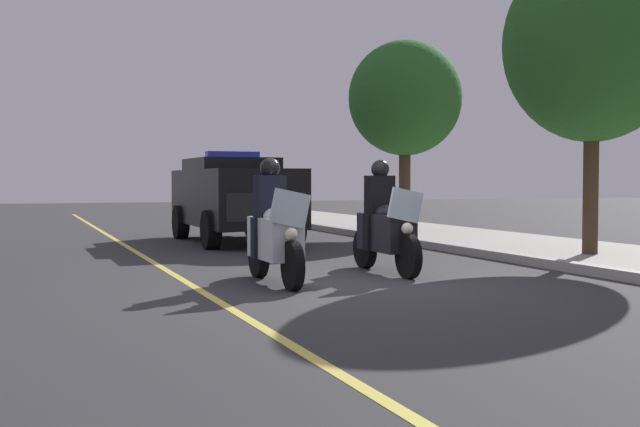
{
  "coord_description": "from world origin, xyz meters",
  "views": [
    {
      "loc": [
        9.75,
        -4.35,
        1.42
      ],
      "look_at": [
        -1.58,
        0.0,
        0.9
      ],
      "focal_mm": 44.68,
      "sensor_mm": 36.0,
      "label": 1
    }
  ],
  "objects_px": {
    "cyclist_background": "(277,199)",
    "tree_mid_block": "(593,44)",
    "tree_far_back": "(405,99)",
    "police_motorcycle_lead_right": "(385,227)",
    "police_suv": "(234,195)",
    "police_motorcycle_lead_left": "(274,232)"
  },
  "relations": [
    {
      "from": "cyclist_background",
      "to": "tree_mid_block",
      "type": "relative_size",
      "value": 0.32
    },
    {
      "from": "tree_far_back",
      "to": "police_motorcycle_lead_right",
      "type": "bearing_deg",
      "value": -29.05
    },
    {
      "from": "police_suv",
      "to": "tree_mid_block",
      "type": "relative_size",
      "value": 0.9
    },
    {
      "from": "tree_mid_block",
      "to": "tree_far_back",
      "type": "relative_size",
      "value": 1.12
    },
    {
      "from": "cyclist_background",
      "to": "police_motorcycle_lead_right",
      "type": "bearing_deg",
      "value": -9.73
    },
    {
      "from": "police_motorcycle_lead_right",
      "to": "tree_far_back",
      "type": "relative_size",
      "value": 0.44
    },
    {
      "from": "police_motorcycle_lead_right",
      "to": "cyclist_background",
      "type": "height_order",
      "value": "police_motorcycle_lead_right"
    },
    {
      "from": "police_suv",
      "to": "tree_far_back",
      "type": "distance_m",
      "value": 5.37
    },
    {
      "from": "police_motorcycle_lead_right",
      "to": "police_suv",
      "type": "distance_m",
      "value": 6.59
    },
    {
      "from": "police_suv",
      "to": "police_motorcycle_lead_left",
      "type": "bearing_deg",
      "value": -10.45
    },
    {
      "from": "police_motorcycle_lead_left",
      "to": "tree_far_back",
      "type": "distance_m",
      "value": 10.34
    },
    {
      "from": "police_motorcycle_lead_right",
      "to": "tree_mid_block",
      "type": "relative_size",
      "value": 0.39
    },
    {
      "from": "police_motorcycle_lead_right",
      "to": "police_suv",
      "type": "xyz_separation_m",
      "value": [
        -6.54,
        -0.63,
        0.37
      ]
    },
    {
      "from": "tree_mid_block",
      "to": "tree_far_back",
      "type": "bearing_deg",
      "value": -178.41
    },
    {
      "from": "police_motorcycle_lead_left",
      "to": "police_motorcycle_lead_right",
      "type": "relative_size",
      "value": 1.0
    },
    {
      "from": "cyclist_background",
      "to": "tree_mid_block",
      "type": "height_order",
      "value": "tree_mid_block"
    },
    {
      "from": "police_suv",
      "to": "police_motorcycle_lead_right",
      "type": "bearing_deg",
      "value": 5.49
    },
    {
      "from": "police_motorcycle_lead_left",
      "to": "police_suv",
      "type": "xyz_separation_m",
      "value": [
        -7.09,
        1.31,
        0.37
      ]
    },
    {
      "from": "cyclist_background",
      "to": "tree_far_back",
      "type": "height_order",
      "value": "tree_far_back"
    },
    {
      "from": "police_motorcycle_lead_left",
      "to": "police_suv",
      "type": "height_order",
      "value": "police_suv"
    },
    {
      "from": "police_suv",
      "to": "tree_far_back",
      "type": "xyz_separation_m",
      "value": [
        -0.83,
        4.73,
        2.41
      ]
    },
    {
      "from": "police_motorcycle_lead_left",
      "to": "tree_mid_block",
      "type": "relative_size",
      "value": 0.39
    }
  ]
}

